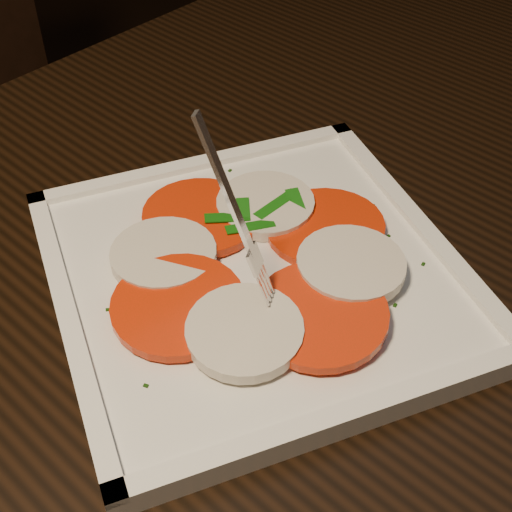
{
  "coord_description": "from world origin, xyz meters",
  "views": [
    {
      "loc": [
        -0.6,
        -0.24,
        1.17
      ],
      "look_at": [
        -0.34,
        0.07,
        0.78
      ],
      "focal_mm": 50.0,
      "sensor_mm": 36.0,
      "label": 1
    }
  ],
  "objects": [
    {
      "name": "table",
      "position": [
        -0.25,
        0.11,
        0.65
      ],
      "size": [
        1.29,
        0.94,
        0.75
      ],
      "rotation": [
        0.0,
        0.0,
        0.12
      ],
      "color": "black",
      "rests_on": "ground"
    },
    {
      "name": "caprese_salad",
      "position": [
        -0.34,
        0.07,
        0.77
      ],
      "size": [
        0.27,
        0.25,
        0.02
      ],
      "color": "red",
      "rests_on": "plate"
    },
    {
      "name": "fork",
      "position": [
        -0.38,
        0.05,
        0.86
      ],
      "size": [
        0.05,
        0.06,
        0.15
      ],
      "primitive_type": null,
      "rotation": [
        0.0,
        0.0,
        0.6
      ],
      "color": "white",
      "rests_on": "caprese_salad"
    },
    {
      "name": "plate",
      "position": [
        -0.34,
        0.07,
        0.76
      ],
      "size": [
        0.4,
        0.4,
        0.01
      ],
      "primitive_type": "cube",
      "rotation": [
        0.0,
        0.0,
        -0.32
      ],
      "color": "white",
      "rests_on": "table"
    }
  ]
}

